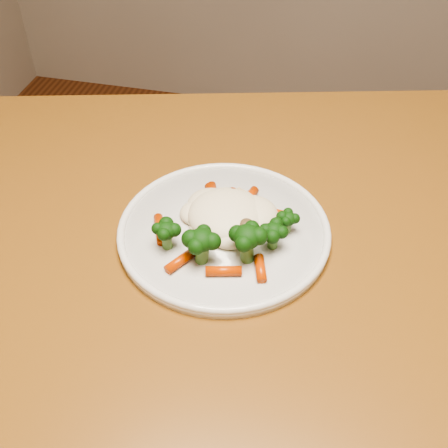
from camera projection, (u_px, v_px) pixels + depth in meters
dining_table at (216, 310)px, 0.76m from camera, size 1.37×1.08×0.75m
plate at (224, 232)px, 0.72m from camera, size 0.27×0.27×0.01m
meal at (227, 222)px, 0.70m from camera, size 0.19×0.17×0.05m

